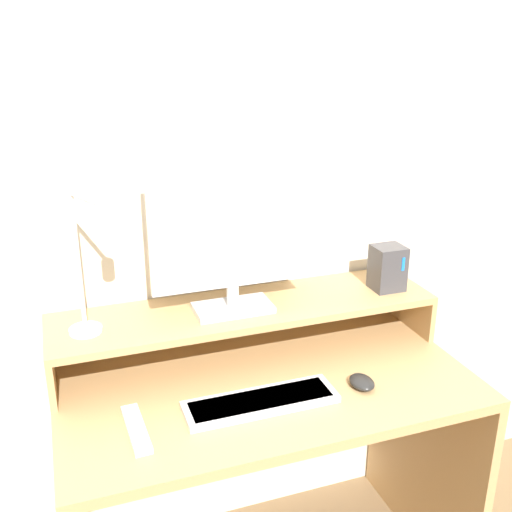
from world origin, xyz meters
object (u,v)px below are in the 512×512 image
monitor (232,232)px  mouse (362,382)px  remote_control (136,429)px  desk_lamp (89,273)px  router_dock (388,268)px  keyboard (261,401)px

monitor → mouse: bearing=-44.2°
remote_control → monitor: bearing=39.1°
desk_lamp → remote_control: desk_lamp is taller
router_dock → keyboard: (-0.52, -0.26, -0.22)m
remote_control → keyboard: bearing=1.0°
router_dock → keyboard: size_ratio=0.35×
desk_lamp → router_dock: size_ratio=2.75×
keyboard → remote_control: keyboard is taller
router_dock → remote_control: size_ratio=0.72×
keyboard → mouse: bearing=-2.1°
desk_lamp → remote_control: size_ratio=1.99×
router_dock → mouse: (-0.22, -0.27, -0.21)m
monitor → remote_control: 0.58m
desk_lamp → monitor: bearing=7.0°
monitor → router_dock: (0.51, -0.01, -0.17)m
desk_lamp → remote_control: (0.06, -0.22, -0.34)m
monitor → mouse: monitor is taller
keyboard → mouse: (0.29, -0.01, 0.00)m
keyboard → monitor: bearing=88.4°
keyboard → router_dock: bearing=26.5°
desk_lamp → keyboard: size_ratio=0.96×
monitor → keyboard: bearing=-91.6°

